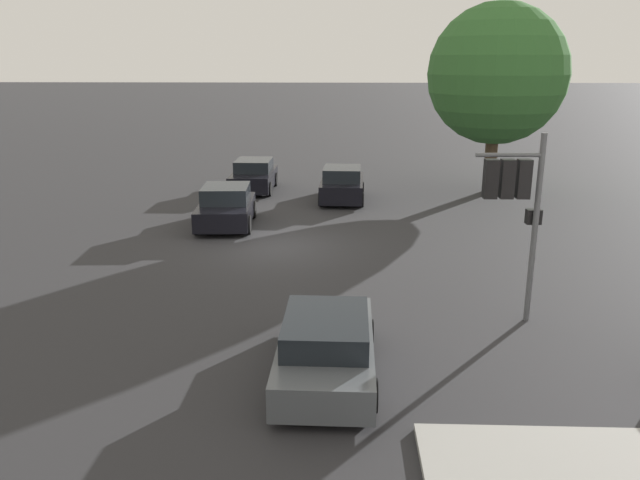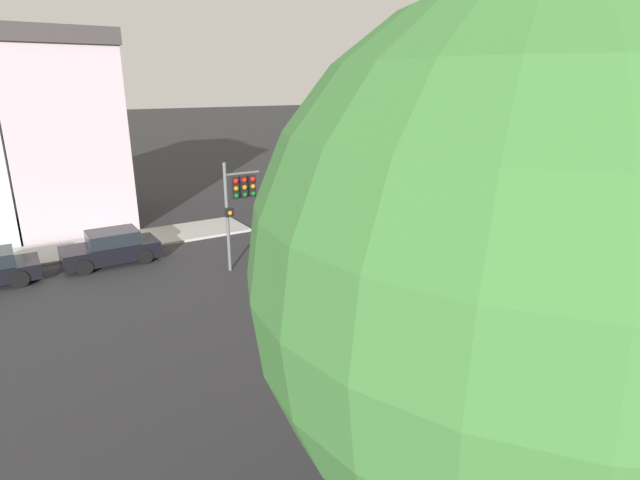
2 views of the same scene
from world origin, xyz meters
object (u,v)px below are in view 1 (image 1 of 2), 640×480
traffic_signal (514,191)px  crossing_car_2 (326,346)px  street_tree (497,74)px  crossing_car_1 (342,185)px  crossing_car_0 (226,207)px  crossing_car_3 (254,176)px

traffic_signal → crossing_car_2: 5.80m
street_tree → crossing_car_1: size_ratio=2.24×
traffic_signal → crossing_car_0: traffic_signal is taller
street_tree → crossing_car_1: (2.17, -7.02, -4.75)m
crossing_car_0 → crossing_car_3: (-6.63, 0.13, -0.01)m
crossing_car_2 → street_tree: bearing=-20.8°
traffic_signal → crossing_car_2: bearing=123.2°
street_tree → crossing_car_0: 14.07m
street_tree → traffic_signal: (15.35, -3.03, -2.25)m
street_tree → crossing_car_0: bearing=-59.7°
crossing_car_1 → crossing_car_3: 4.76m
crossing_car_3 → traffic_signal: bearing=29.1°
crossing_car_1 → crossing_car_2: bearing=-179.1°
traffic_signal → crossing_car_1: traffic_signal is taller
crossing_car_0 → crossing_car_1: 6.31m
traffic_signal → crossing_car_3: traffic_signal is taller
crossing_car_1 → crossing_car_0: bearing=137.6°
crossing_car_0 → crossing_car_1: (-4.52, 4.41, -0.00)m
crossing_car_1 → crossing_car_2: crossing_car_1 is taller
street_tree → crossing_car_2: 20.30m
crossing_car_0 → crossing_car_3: bearing=175.4°
crossing_car_1 → crossing_car_3: (-2.11, -4.27, -0.01)m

